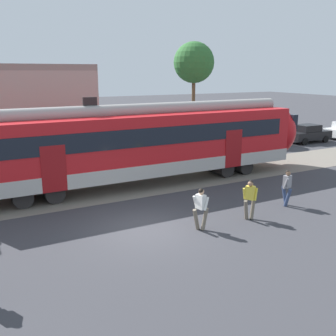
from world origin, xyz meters
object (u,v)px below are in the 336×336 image
at_px(pedestrian_grey, 287,185).
at_px(parked_car_tan, 260,138).
at_px(parked_car_black, 308,133).
at_px(pedestrian_yellow, 250,196).
at_px(pedestrian_white, 201,206).

relative_size(pedestrian_grey, parked_car_tan, 0.41).
height_order(pedestrian_grey, parked_car_black, pedestrian_grey).
bearing_deg(pedestrian_yellow, parked_car_tan, 47.35).
bearing_deg(pedestrian_white, pedestrian_grey, 5.91).
distance_m(pedestrian_white, parked_car_tan, 17.79).
xyz_separation_m(pedestrian_grey, parked_car_black, (13.69, 11.26, -0.18)).
distance_m(pedestrian_grey, parked_car_black, 17.73).
xyz_separation_m(pedestrian_white, parked_car_tan, (13.29, 11.82, -0.18)).
height_order(pedestrian_white, pedestrian_yellow, same).
bearing_deg(parked_car_tan, pedestrian_grey, -126.42).
height_order(pedestrian_white, pedestrian_grey, same).
bearing_deg(pedestrian_white, parked_car_tan, 41.65).
height_order(parked_car_tan, parked_car_black, same).
distance_m(parked_car_tan, parked_car_black, 5.35).
height_order(pedestrian_white, parked_car_black, pedestrian_white).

